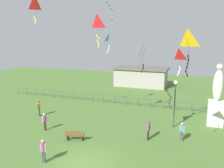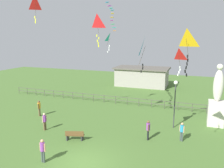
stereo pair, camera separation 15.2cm
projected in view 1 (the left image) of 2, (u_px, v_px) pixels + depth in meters
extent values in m
plane|color=#476B2D|center=(83.00, 164.00, 15.20)|extent=(80.00, 80.00, 0.00)
cube|color=beige|center=(215.00, 113.00, 21.76)|extent=(1.43, 1.43, 2.34)
ellipsoid|color=beige|center=(218.00, 86.00, 21.23)|extent=(0.90, 0.76, 2.99)
sphere|color=beige|center=(220.00, 67.00, 20.88)|extent=(0.56, 0.56, 0.56)
cylinder|color=#38383D|center=(174.00, 106.00, 20.89)|extent=(0.10, 0.10, 4.11)
sphere|color=white|center=(176.00, 83.00, 20.45)|extent=(0.36, 0.36, 0.36)
cube|color=brown|center=(75.00, 135.00, 18.56)|extent=(1.55, 0.84, 0.06)
cube|color=brown|center=(75.00, 133.00, 18.34)|extent=(1.45, 0.51, 0.36)
cube|color=#333338|center=(68.00, 138.00, 18.63)|extent=(0.08, 0.36, 0.45)
cube|color=#333338|center=(83.00, 138.00, 18.58)|extent=(0.08, 0.36, 0.45)
cylinder|color=brown|center=(39.00, 112.00, 24.26)|extent=(0.15, 0.15, 0.85)
cylinder|color=brown|center=(39.00, 112.00, 24.42)|extent=(0.15, 0.15, 0.85)
cylinder|color=orange|center=(39.00, 106.00, 24.19)|extent=(0.31, 0.31, 0.60)
sphere|color=brown|center=(38.00, 102.00, 24.11)|extent=(0.23, 0.23, 0.23)
cylinder|color=brown|center=(38.00, 106.00, 24.00)|extent=(0.09, 0.09, 0.57)
cylinder|color=brown|center=(40.00, 105.00, 24.40)|extent=(0.09, 0.09, 0.57)
cylinder|color=black|center=(148.00, 135.00, 18.64)|extent=(0.14, 0.14, 0.83)
cylinder|color=black|center=(148.00, 134.00, 18.80)|extent=(0.14, 0.14, 0.83)
cylinder|color=purple|center=(148.00, 127.00, 18.58)|extent=(0.30, 0.30, 0.59)
sphere|color=brown|center=(149.00, 122.00, 18.50)|extent=(0.22, 0.22, 0.22)
cylinder|color=brown|center=(148.00, 128.00, 18.39)|extent=(0.09, 0.09, 0.56)
cylinder|color=brown|center=(148.00, 126.00, 18.78)|extent=(0.09, 0.09, 0.56)
cylinder|color=#3F4C47|center=(43.00, 156.00, 15.29)|extent=(0.14, 0.14, 0.83)
cylinder|color=#3F4C47|center=(45.00, 157.00, 15.22)|extent=(0.14, 0.14, 0.83)
cylinder|color=purple|center=(43.00, 147.00, 15.12)|extent=(0.30, 0.30, 0.59)
sphere|color=tan|center=(43.00, 141.00, 15.03)|extent=(0.22, 0.22, 0.22)
cylinder|color=tan|center=(41.00, 147.00, 15.21)|extent=(0.09, 0.09, 0.56)
cylinder|color=tan|center=(45.00, 148.00, 15.03)|extent=(0.09, 0.09, 0.56)
cylinder|color=brown|center=(44.00, 126.00, 20.52)|extent=(0.14, 0.14, 0.81)
cylinder|color=brown|center=(46.00, 126.00, 20.65)|extent=(0.14, 0.14, 0.81)
cylinder|color=purple|center=(44.00, 119.00, 20.45)|extent=(0.30, 0.30, 0.57)
sphere|color=beige|center=(44.00, 114.00, 20.37)|extent=(0.22, 0.22, 0.22)
cylinder|color=beige|center=(42.00, 120.00, 20.30)|extent=(0.09, 0.09, 0.54)
cylinder|color=beige|center=(46.00, 118.00, 20.61)|extent=(0.09, 0.09, 0.54)
cylinder|color=#3F4C47|center=(181.00, 136.00, 18.56)|extent=(0.13, 0.13, 0.79)
cylinder|color=#3F4C47|center=(182.00, 136.00, 18.43)|extent=(0.13, 0.13, 0.79)
cylinder|color=#268CBF|center=(182.00, 128.00, 18.36)|extent=(0.29, 0.29, 0.56)
sphere|color=tan|center=(182.00, 124.00, 18.29)|extent=(0.21, 0.21, 0.21)
cylinder|color=tan|center=(180.00, 128.00, 18.52)|extent=(0.09, 0.09, 0.53)
cylinder|color=tan|center=(184.00, 129.00, 18.21)|extent=(0.09, 0.09, 0.53)
pyramid|color=red|center=(97.00, 21.00, 19.58)|extent=(0.99, 0.99, 1.23)
cylinder|color=#4C381E|center=(98.00, 28.00, 19.49)|extent=(0.37, 0.37, 1.23)
cube|color=yellow|center=(97.00, 36.00, 19.59)|extent=(0.10, 0.04, 0.20)
cube|color=yellow|center=(99.00, 38.00, 19.66)|extent=(0.09, 0.05, 0.20)
cube|color=yellow|center=(97.00, 41.00, 19.69)|extent=(0.10, 0.03, 0.20)
cube|color=yellow|center=(98.00, 43.00, 19.74)|extent=(0.09, 0.05, 0.20)
cube|color=yellow|center=(99.00, 46.00, 19.78)|extent=(0.08, 0.03, 0.20)
pyramid|color=#198CD1|center=(146.00, 46.00, 15.50)|extent=(0.59, 1.00, 1.35)
cylinder|color=#4C381E|center=(142.00, 56.00, 15.67)|extent=(0.43, 0.09, 1.35)
cube|color=black|center=(143.00, 65.00, 15.80)|extent=(0.09, 0.03, 0.20)
cube|color=black|center=(143.00, 68.00, 15.84)|extent=(0.10, 0.01, 0.21)
cube|color=black|center=(142.00, 71.00, 15.88)|extent=(0.09, 0.04, 0.20)
pyramid|color=red|center=(178.00, 55.00, 19.22)|extent=(1.00, 0.85, 1.03)
cylinder|color=#4C381E|center=(179.00, 61.00, 19.56)|extent=(0.20, 0.61, 1.03)
cube|color=white|center=(180.00, 67.00, 19.68)|extent=(0.09, 0.03, 0.20)
cube|color=white|center=(180.00, 70.00, 19.72)|extent=(0.11, 0.03, 0.21)
cube|color=white|center=(179.00, 72.00, 19.76)|extent=(0.10, 0.05, 0.20)
cube|color=white|center=(178.00, 75.00, 19.79)|extent=(0.09, 0.02, 0.20)
pyramid|color=#19B2B2|center=(110.00, 37.00, 24.54)|extent=(0.51, 0.72, 0.89)
cylinder|color=#4C381E|center=(108.00, 42.00, 24.72)|extent=(0.48, 0.04, 0.89)
cube|color=white|center=(109.00, 46.00, 24.82)|extent=(0.11, 0.02, 0.21)
cube|color=white|center=(109.00, 48.00, 24.86)|extent=(0.10, 0.05, 0.20)
cube|color=white|center=(109.00, 50.00, 24.90)|extent=(0.09, 0.01, 0.20)
cube|color=white|center=(107.00, 52.00, 24.93)|extent=(0.10, 0.02, 0.20)
pyramid|color=yellow|center=(187.00, 38.00, 13.09)|extent=(1.01, 0.77, 1.06)
cylinder|color=#4C381E|center=(188.00, 48.00, 13.36)|extent=(0.19, 0.45, 1.06)
cube|color=black|center=(188.00, 56.00, 13.47)|extent=(0.10, 0.05, 0.20)
cube|color=black|center=(188.00, 60.00, 13.52)|extent=(0.08, 0.03, 0.20)
cube|color=black|center=(188.00, 64.00, 13.56)|extent=(0.11, 0.05, 0.21)
cube|color=black|center=(187.00, 68.00, 13.60)|extent=(0.10, 0.05, 0.21)
cube|color=black|center=(186.00, 71.00, 13.64)|extent=(0.10, 0.03, 0.21)
cube|color=black|center=(187.00, 75.00, 13.69)|extent=(0.11, 0.01, 0.21)
pyramid|color=red|center=(35.00, 2.00, 19.83)|extent=(0.89, 0.86, 1.29)
cylinder|color=#4C381E|center=(35.00, 10.00, 20.15)|extent=(0.31, 0.34, 1.29)
cube|color=yellow|center=(35.00, 17.00, 20.26)|extent=(0.09, 0.03, 0.20)
cube|color=yellow|center=(35.00, 20.00, 20.31)|extent=(0.09, 0.04, 0.20)
cube|color=yellow|center=(35.00, 22.00, 20.35)|extent=(0.09, 0.02, 0.20)
cube|color=#198CD1|center=(107.00, 2.00, 21.53)|extent=(0.51, 0.55, 0.03)
cube|color=#B22DB2|center=(109.00, 6.00, 21.15)|extent=(0.53, 0.52, 0.03)
cube|color=#19B2B2|center=(111.00, 8.00, 20.74)|extent=(0.49, 0.55, 0.03)
cube|color=#198CD1|center=(112.00, 10.00, 20.30)|extent=(0.46, 0.56, 0.03)
cube|color=yellow|center=(112.00, 13.00, 19.87)|extent=(0.37, 0.55, 0.03)
cube|color=yellow|center=(112.00, 17.00, 19.45)|extent=(0.35, 0.55, 0.03)
cube|color=#B22DB2|center=(112.00, 20.00, 19.01)|extent=(0.43, 0.56, 0.03)
cube|color=#1EB759|center=(113.00, 24.00, 18.59)|extent=(0.48, 0.55, 0.03)
cube|color=#19B2B2|center=(114.00, 28.00, 18.16)|extent=(0.47, 0.56, 0.03)
cube|color=orange|center=(115.00, 31.00, 17.72)|extent=(0.40, 0.56, 0.03)
cylinder|color=#4C4742|center=(18.00, 91.00, 34.06)|extent=(0.06, 0.06, 0.95)
cylinder|color=#4C4742|center=(26.00, 91.00, 33.55)|extent=(0.06, 0.06, 0.95)
cylinder|color=#4C4742|center=(35.00, 92.00, 33.02)|extent=(0.06, 0.06, 0.95)
cylinder|color=#4C4742|center=(44.00, 93.00, 32.52)|extent=(0.06, 0.06, 0.95)
cylinder|color=#4C4742|center=(53.00, 94.00, 32.00)|extent=(0.06, 0.06, 0.95)
cylinder|color=#4C4742|center=(62.00, 95.00, 31.49)|extent=(0.06, 0.06, 0.95)
cylinder|color=#4C4742|center=(72.00, 96.00, 30.98)|extent=(0.06, 0.06, 0.95)
cylinder|color=#4C4742|center=(82.00, 97.00, 30.46)|extent=(0.06, 0.06, 0.95)
cylinder|color=#4C4742|center=(93.00, 98.00, 29.94)|extent=(0.06, 0.06, 0.95)
cylinder|color=#4C4742|center=(104.00, 99.00, 29.43)|extent=(0.06, 0.06, 0.95)
cylinder|color=#4C4742|center=(115.00, 100.00, 28.90)|extent=(0.06, 0.06, 0.95)
cylinder|color=#4C4742|center=(127.00, 101.00, 28.39)|extent=(0.06, 0.06, 0.95)
cylinder|color=#4C4742|center=(138.00, 102.00, 27.89)|extent=(0.06, 0.06, 0.95)
cylinder|color=#4C4742|center=(151.00, 104.00, 27.36)|extent=(0.06, 0.06, 0.95)
cylinder|color=#4C4742|center=(164.00, 105.00, 26.85)|extent=(0.06, 0.06, 0.95)
cylinder|color=#4C4742|center=(177.00, 106.00, 26.34)|extent=(0.06, 0.06, 0.95)
cylinder|color=#4C4742|center=(192.00, 107.00, 25.81)|extent=(0.06, 0.06, 0.95)
cylinder|color=#4C4742|center=(206.00, 109.00, 25.30)|extent=(0.06, 0.06, 0.95)
cylinder|color=#4C4742|center=(222.00, 110.00, 24.78)|extent=(0.06, 0.06, 0.95)
cube|color=#4C4742|center=(136.00, 99.00, 27.91)|extent=(36.00, 0.05, 0.05)
cube|color=#4C4742|center=(136.00, 102.00, 27.99)|extent=(36.00, 0.05, 0.05)
cube|color=gray|center=(141.00, 77.00, 39.57)|extent=(8.51, 4.45, 2.96)
cube|color=#59544C|center=(141.00, 68.00, 39.25)|extent=(9.11, 5.05, 0.24)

